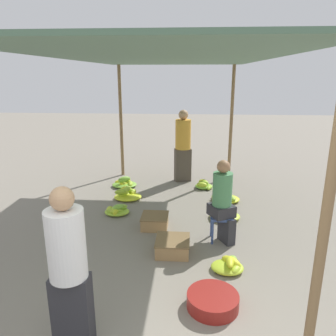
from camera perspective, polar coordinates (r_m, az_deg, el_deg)
name	(u,v)px	position (r m, az deg, el deg)	size (l,w,h in m)	color
canopy_post_front_right	(323,238)	(2.74, 25.37, -10.98)	(0.08, 0.08, 2.79)	olive
canopy_post_back_left	(121,122)	(8.46, -8.19, 7.91)	(0.08, 0.08, 2.79)	olive
canopy_post_back_right	(231,123)	(8.33, 10.96, 7.66)	(0.08, 0.08, 2.79)	olive
canopy_tarp	(167,57)	(5.25, -0.24, 18.69)	(3.17, 6.32, 0.04)	#567A60
vendor_foreground	(69,268)	(3.27, -16.93, -16.34)	(0.37, 0.35, 1.64)	#2D2D33
stool	(221,220)	(5.30, 9.19, -9.00)	(0.34, 0.34, 0.43)	#384C84
vendor_seated	(223,200)	(5.15, 9.57, -5.51)	(0.46, 0.46, 1.33)	#2D2D33
basin_black	(213,301)	(4.05, 7.79, -21.94)	(0.59, 0.59, 0.17)	maroon
banana_pile_left_0	(116,210)	(6.34, -8.99, -7.30)	(0.47, 0.42, 0.20)	#CAD528
banana_pile_left_1	(127,194)	(7.06, -7.12, -4.58)	(0.58, 0.57, 0.26)	#A3C52F
banana_pile_left_2	(125,183)	(7.82, -7.54, -2.68)	(0.58, 0.54, 0.26)	#A1C52F
banana_pile_right_0	(204,185)	(7.69, 6.27, -2.98)	(0.41, 0.42, 0.19)	#94BF32
banana_pile_right_1	(223,216)	(6.16, 9.58, -8.22)	(0.57, 0.57, 0.21)	#99C231
banana_pile_right_2	(230,265)	(4.71, 10.67, -16.31)	(0.44, 0.45, 0.18)	#8CBC33
banana_pile_right_3	(225,198)	(7.00, 9.83, -5.15)	(0.62, 0.51, 0.22)	#8FBE32
crate_near	(173,246)	(5.00, 0.81, -13.41)	(0.50, 0.50, 0.22)	#9E7A4C
crate_mid	(155,221)	(5.75, -2.30, -9.25)	(0.46, 0.46, 0.22)	#9E7A4C
shopper_walking_mid	(183,145)	(7.97, 2.62, 4.04)	(0.46, 0.46, 1.76)	#4C4238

